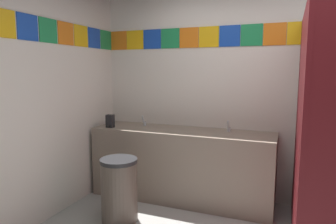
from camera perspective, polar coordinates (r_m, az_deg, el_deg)
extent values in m
cube|color=silver|center=(3.69, 17.06, 3.92)|extent=(3.96, 0.08, 2.64)
cube|color=orange|center=(4.24, -9.25, 13.08)|extent=(0.24, 0.01, 0.24)
cube|color=yellow|center=(4.12, -6.21, 13.29)|extent=(0.24, 0.01, 0.24)
cube|color=#1947B7|center=(4.01, -2.99, 13.48)|extent=(0.24, 0.01, 0.24)
cube|color=#1E8C4C|center=(3.91, 0.40, 13.63)|extent=(0.24, 0.01, 0.24)
cube|color=orange|center=(3.83, 3.96, 13.74)|extent=(0.24, 0.01, 0.24)
cube|color=yellow|center=(3.76, 7.66, 13.80)|extent=(0.24, 0.01, 0.24)
cube|color=#1947B7|center=(3.71, 11.49, 13.80)|extent=(0.24, 0.01, 0.24)
cube|color=#1E8C4C|center=(3.67, 15.41, 13.75)|extent=(0.24, 0.01, 0.24)
cube|color=orange|center=(3.65, 19.39, 13.63)|extent=(0.24, 0.01, 0.24)
cube|color=yellow|center=(3.64, 23.39, 13.44)|extent=(0.24, 0.01, 0.24)
cube|color=#1947B7|center=(3.66, 27.37, 13.19)|extent=(0.24, 0.01, 0.24)
cube|color=silver|center=(3.12, -26.49, 2.81)|extent=(0.08, 3.11, 2.64)
cube|color=yellow|center=(3.02, -28.51, 14.45)|extent=(0.01, 0.24, 0.24)
cube|color=#1947B7|center=(3.20, -24.83, 14.25)|extent=(0.01, 0.24, 0.24)
cube|color=#1E8C4C|center=(3.38, -21.55, 14.03)|extent=(0.01, 0.24, 0.24)
cube|color=orange|center=(3.57, -18.62, 13.79)|extent=(0.01, 0.24, 0.24)
cube|color=yellow|center=(3.77, -16.01, 13.55)|extent=(0.01, 0.24, 0.24)
cube|color=#1947B7|center=(3.98, -13.66, 13.31)|extent=(0.01, 0.24, 0.24)
cube|color=#1E8C4C|center=(4.20, -11.56, 13.08)|extent=(0.01, 0.24, 0.24)
cube|color=gray|center=(3.71, 2.53, -9.84)|extent=(2.15, 0.58, 0.85)
cube|color=gray|center=(3.87, 3.91, -3.26)|extent=(2.15, 0.03, 0.08)
cylinder|color=silver|center=(3.80, -5.28, -3.71)|extent=(0.34, 0.34, 0.10)
cylinder|color=silver|center=(3.45, 10.89, -4.98)|extent=(0.34, 0.34, 0.10)
cylinder|color=silver|center=(3.90, -4.36, -2.19)|extent=(0.04, 0.04, 0.05)
cylinder|color=silver|center=(3.85, -4.70, -1.28)|extent=(0.02, 0.06, 0.09)
cylinder|color=silver|center=(3.57, 11.35, -3.26)|extent=(0.04, 0.04, 0.05)
cylinder|color=silver|center=(3.51, 11.23, -2.29)|extent=(0.02, 0.06, 0.09)
cube|color=black|center=(3.82, -10.80, -1.68)|extent=(0.09, 0.07, 0.16)
cylinder|color=black|center=(3.79, -11.14, -2.68)|extent=(0.02, 0.02, 0.03)
cube|color=maroon|center=(2.91, 23.55, -3.09)|extent=(0.04, 1.52, 2.06)
cylinder|color=silver|center=(2.17, 24.75, -3.94)|extent=(0.02, 0.02, 0.10)
cylinder|color=brown|center=(3.27, -9.11, -14.54)|extent=(0.37, 0.37, 0.62)
cylinder|color=#262628|center=(3.16, -9.24, -9.00)|extent=(0.38, 0.38, 0.04)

